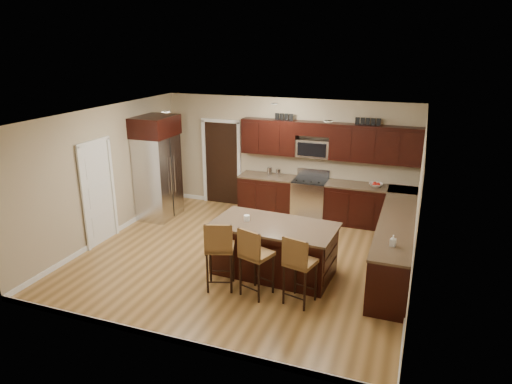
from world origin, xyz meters
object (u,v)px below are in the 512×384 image
at_px(island, 274,250).
at_px(refrigerator, 158,167).
at_px(range, 310,199).
at_px(stool_left, 219,248).
at_px(stool_mid, 254,254).
at_px(stool_right, 298,263).

distance_m(island, refrigerator, 3.83).
bearing_deg(island, range, 94.53).
relative_size(stool_left, stool_mid, 1.03).
relative_size(range, stool_left, 0.93).
bearing_deg(range, stool_mid, -90.11).
height_order(range, stool_right, stool_right).
bearing_deg(stool_left, stool_mid, -18.05).
bearing_deg(range, island, -89.15).
distance_m(island, stool_left, 1.11).
xyz_separation_m(range, stool_right, (0.71, -3.66, 0.24)).
distance_m(range, stool_mid, 3.67).
bearing_deg(stool_mid, island, 105.08).
height_order(range, refrigerator, refrigerator).
height_order(stool_right, refrigerator, refrigerator).
height_order(stool_left, stool_mid, stool_left).
bearing_deg(stool_mid, stool_left, -161.45).
height_order(island, stool_right, stool_right).
bearing_deg(stool_right, range, 114.82).
xyz_separation_m(stool_left, stool_right, (1.31, 0.00, -0.03)).
relative_size(stool_left, refrigerator, 0.51).
bearing_deg(stool_left, range, 62.49).
relative_size(stool_mid, refrigerator, 0.50).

